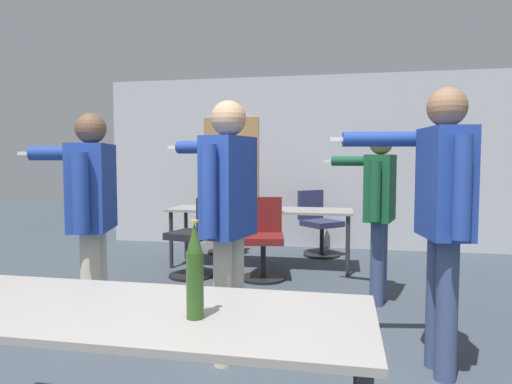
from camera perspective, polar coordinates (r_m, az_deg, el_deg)
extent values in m
cube|color=#BCBCC1|center=(7.21, 5.51, 3.73)|extent=(6.27, 0.10, 2.67)
cube|color=#AD7F4C|center=(7.35, -3.12, 1.33)|extent=(0.90, 0.02, 2.05)
cube|color=gray|center=(2.05, -16.24, -14.07)|extent=(2.08, 0.75, 0.03)
cylinder|color=#2D2D33|center=(2.28, 12.71, -22.28)|extent=(0.05, 0.05, 0.72)
cube|color=gray|center=(5.80, 0.54, -2.26)|extent=(2.31, 0.67, 0.03)
cylinder|color=#2D2D33|center=(5.90, -10.56, -5.90)|extent=(0.05, 0.05, 0.72)
cylinder|color=#2D2D33|center=(5.49, 11.41, -6.65)|extent=(0.05, 0.05, 0.72)
cylinder|color=#2D2D33|center=(6.40, -8.74, -5.10)|extent=(0.05, 0.05, 0.72)
cylinder|color=#2D2D33|center=(6.03, 11.38, -5.69)|extent=(0.05, 0.05, 0.72)
cylinder|color=beige|center=(3.70, -19.94, -11.08)|extent=(0.15, 0.15, 0.83)
cylinder|color=beige|center=(3.89, -19.15, -10.34)|extent=(0.15, 0.15, 0.83)
cube|color=#23429E|center=(3.68, -19.80, 0.58)|extent=(0.38, 0.53, 0.66)
sphere|color=brown|center=(3.68, -19.97, 7.47)|extent=(0.23, 0.23, 0.23)
cylinder|color=#23429E|center=(3.40, -21.09, -0.11)|extent=(0.11, 0.11, 0.57)
cylinder|color=#23429E|center=(4.04, -22.69, 4.47)|extent=(0.58, 0.26, 0.11)
cube|color=white|center=(4.15, -26.82, 4.33)|extent=(0.13, 0.07, 0.03)
cylinder|color=#3D4C75|center=(4.46, 14.90, -8.67)|extent=(0.13, 0.13, 0.79)
cylinder|color=#3D4C75|center=(4.63, 15.29, -8.22)|extent=(0.13, 0.13, 0.79)
cube|color=#195633|center=(4.45, 15.26, 0.50)|extent=(0.33, 0.46, 0.62)
sphere|color=#936B4C|center=(4.45, 15.36, 5.93)|extent=(0.22, 0.22, 0.22)
cylinder|color=#195633|center=(4.20, 14.65, 0.07)|extent=(0.10, 0.10, 0.54)
cylinder|color=#195633|center=(4.75, 12.65, 3.80)|extent=(0.55, 0.23, 0.10)
cube|color=white|center=(4.82, 9.16, 3.84)|extent=(0.13, 0.06, 0.03)
cylinder|color=beige|center=(3.11, -4.17, -13.57)|extent=(0.13, 0.13, 0.85)
cylinder|color=beige|center=(3.25, -2.62, -12.78)|extent=(0.13, 0.13, 0.85)
cube|color=#23429E|center=(3.05, -3.43, 0.65)|extent=(0.32, 0.45, 0.67)
sphere|color=tan|center=(3.05, -3.47, 9.16)|extent=(0.24, 0.24, 0.24)
cylinder|color=#23429E|center=(2.83, -5.94, 0.11)|extent=(0.10, 0.10, 0.58)
cylinder|color=#23429E|center=(3.41, -5.64, 5.64)|extent=(0.59, 0.24, 0.10)
cube|color=white|center=(3.58, -10.02, 5.51)|extent=(0.13, 0.07, 0.03)
cylinder|color=#3D4C75|center=(3.13, 22.73, -13.51)|extent=(0.13, 0.13, 0.88)
cylinder|color=#3D4C75|center=(3.29, 21.62, -12.61)|extent=(0.13, 0.13, 0.88)
cube|color=#23429E|center=(3.08, 22.54, 1.07)|extent=(0.30, 0.46, 0.69)
sphere|color=#936B4C|center=(3.09, 22.77, 9.75)|extent=(0.24, 0.24, 0.24)
cylinder|color=#23429E|center=(2.83, 24.37, 0.50)|extent=(0.10, 0.10, 0.60)
cylinder|color=#23429E|center=(3.25, 16.06, 6.37)|extent=(0.61, 0.19, 0.10)
cube|color=white|center=(3.19, 10.26, 6.51)|extent=(0.12, 0.05, 0.03)
cylinder|color=black|center=(5.33, 0.90, -10.69)|extent=(0.52, 0.52, 0.03)
cylinder|color=black|center=(5.28, 0.91, -8.44)|extent=(0.06, 0.06, 0.40)
cube|color=maroon|center=(5.23, 0.91, -5.89)|extent=(0.53, 0.53, 0.08)
cube|color=maroon|center=(5.45, 0.93, -2.83)|extent=(0.44, 0.13, 0.42)
cylinder|color=black|center=(6.65, 8.21, -7.76)|extent=(0.52, 0.52, 0.03)
cylinder|color=black|center=(6.61, 8.23, -5.95)|extent=(0.06, 0.06, 0.40)
cube|color=navy|center=(6.58, 8.25, -3.91)|extent=(0.65, 0.65, 0.08)
cube|color=navy|center=(6.75, 6.84, -1.56)|extent=(0.36, 0.34, 0.42)
cylinder|color=black|center=(5.50, -8.10, -10.26)|extent=(0.52, 0.52, 0.03)
cylinder|color=black|center=(5.45, -8.13, -7.96)|extent=(0.06, 0.06, 0.42)
cube|color=black|center=(5.40, -8.15, -5.35)|extent=(0.57, 0.57, 0.08)
cube|color=black|center=(5.22, -5.86, -2.89)|extent=(0.18, 0.44, 0.42)
cylinder|color=black|center=(6.80, -3.85, -7.47)|extent=(0.52, 0.52, 0.03)
cylinder|color=black|center=(6.76, -3.85, -5.80)|extent=(0.06, 0.06, 0.37)
cube|color=#4C4C51|center=(6.73, -3.86, -3.91)|extent=(0.46, 0.46, 0.08)
cube|color=#4C4C51|center=(6.45, -4.46, -2.02)|extent=(0.44, 0.06, 0.42)
cylinder|color=#2D511E|center=(1.82, -7.64, -11.49)|extent=(0.07, 0.07, 0.26)
cone|color=#2D511E|center=(1.78, -7.69, -5.63)|extent=(0.06, 0.06, 0.12)
cylinder|color=gold|center=(1.77, -7.71, -3.63)|extent=(0.03, 0.03, 0.01)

